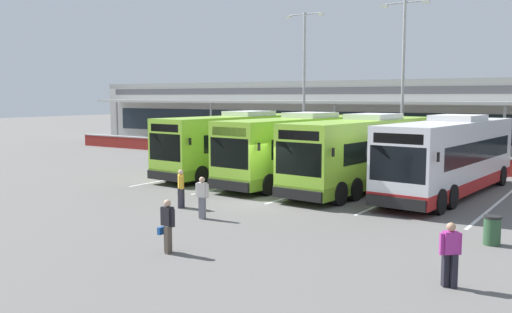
% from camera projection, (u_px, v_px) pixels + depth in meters
% --- Properties ---
extents(ground_plane, '(200.00, 200.00, 0.00)m').
position_uv_depth(ground_plane, '(271.00, 202.00, 24.49)').
color(ground_plane, '#605E5B').
extents(terminal_building, '(70.00, 13.00, 6.00)m').
position_uv_depth(terminal_building, '(441.00, 116.00, 46.43)').
color(terminal_building, '#B7B7B2').
rests_on(terminal_building, ground).
extents(red_barrier_wall, '(60.00, 0.40, 1.10)m').
position_uv_depth(red_barrier_wall, '(388.00, 159.00, 36.43)').
color(red_barrier_wall, maroon).
rests_on(red_barrier_wall, ground).
extents(coach_bus_leftmost, '(3.66, 12.31, 3.78)m').
position_uv_depth(coach_bus_leftmost, '(239.00, 144.00, 33.33)').
color(coach_bus_leftmost, '#8CC633').
rests_on(coach_bus_leftmost, ground).
extents(coach_bus_left_centre, '(3.66, 12.31, 3.78)m').
position_uv_depth(coach_bus_left_centre, '(301.00, 149.00, 30.35)').
color(coach_bus_left_centre, '#8CC633').
rests_on(coach_bus_left_centre, ground).
extents(coach_bus_centre, '(3.66, 12.31, 3.78)m').
position_uv_depth(coach_bus_centre, '(364.00, 154.00, 27.94)').
color(coach_bus_centre, '#8CC633').
rests_on(coach_bus_centre, ground).
extents(coach_bus_right_centre, '(3.66, 12.31, 3.78)m').
position_uv_depth(coach_bus_right_centre, '(450.00, 158.00, 26.12)').
color(coach_bus_right_centre, silver).
rests_on(coach_bus_right_centre, ground).
extents(bay_stripe_far_west, '(0.14, 13.00, 0.01)m').
position_uv_depth(bay_stripe_far_west, '(208.00, 172.00, 34.08)').
color(bay_stripe_far_west, silver).
rests_on(bay_stripe_far_west, ground).
extents(bay_stripe_west, '(0.14, 13.00, 0.01)m').
position_uv_depth(bay_stripe_west, '(265.00, 178.00, 31.77)').
color(bay_stripe_west, silver).
rests_on(bay_stripe_west, ground).
extents(bay_stripe_mid_west, '(0.14, 13.00, 0.01)m').
position_uv_depth(bay_stripe_mid_west, '(331.00, 184.00, 29.45)').
color(bay_stripe_mid_west, silver).
rests_on(bay_stripe_mid_west, ground).
extents(bay_stripe_centre, '(0.14, 13.00, 0.01)m').
position_uv_depth(bay_stripe_centre, '(408.00, 192.00, 27.14)').
color(bay_stripe_centre, silver).
rests_on(bay_stripe_centre, ground).
extents(bay_stripe_mid_east, '(0.14, 13.00, 0.01)m').
position_uv_depth(bay_stripe_mid_east, '(500.00, 201.00, 24.83)').
color(bay_stripe_mid_east, silver).
rests_on(bay_stripe_mid_east, ground).
extents(pedestrian_with_handbag, '(0.63, 0.35, 1.62)m').
position_uv_depth(pedestrian_with_handbag, '(167.00, 225.00, 16.50)').
color(pedestrian_with_handbag, '#4C4238').
rests_on(pedestrian_with_handbag, ground).
extents(pedestrian_in_dark_coat, '(0.54, 0.29, 1.62)m').
position_uv_depth(pedestrian_in_dark_coat, '(202.00, 196.00, 21.11)').
color(pedestrian_in_dark_coat, slate).
rests_on(pedestrian_in_dark_coat, ground).
extents(pedestrian_child, '(0.46, 0.43, 1.62)m').
position_uv_depth(pedestrian_child, '(181.00, 187.00, 23.19)').
color(pedestrian_child, '#33333D').
rests_on(pedestrian_child, ground).
extents(pedestrian_near_bin, '(0.48, 0.40, 1.62)m').
position_uv_depth(pedestrian_near_bin, '(450.00, 252.00, 13.49)').
color(pedestrian_near_bin, black).
rests_on(pedestrian_near_bin, ground).
extents(lamp_post_west, '(3.24, 0.28, 11.00)m').
position_uv_depth(lamp_post_west, '(304.00, 75.00, 42.25)').
color(lamp_post_west, '#9E9EA3').
rests_on(lamp_post_west, ground).
extents(lamp_post_centre, '(3.24, 0.28, 11.00)m').
position_uv_depth(lamp_post_centre, '(403.00, 72.00, 37.01)').
color(lamp_post_centre, '#9E9EA3').
rests_on(lamp_post_centre, ground).
extents(litter_bin, '(0.54, 0.54, 0.93)m').
position_uv_depth(litter_bin, '(492.00, 230.00, 17.42)').
color(litter_bin, '#2D5133').
rests_on(litter_bin, ground).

